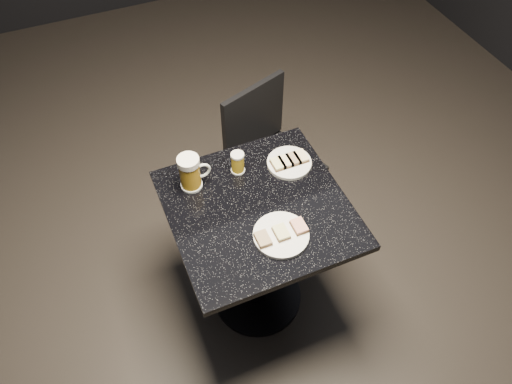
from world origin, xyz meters
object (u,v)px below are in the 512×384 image
table (258,241)px  beer_tumbler (238,162)px  plate_large (281,235)px  chair (268,154)px  beer_mug (190,172)px  plate_small (289,163)px

table → beer_tumbler: beer_tumbler is taller
plate_large → chair: size_ratio=0.25×
plate_large → beer_tumbler: (-0.03, 0.37, 0.04)m
plate_large → beer_tumbler: bearing=94.0°
plate_large → beer_mug: size_ratio=1.35×
table → plate_large: bearing=-81.2°
plate_large → table: size_ratio=0.28×
plate_small → beer_mug: (-0.42, 0.05, 0.07)m
plate_large → plate_small: bearing=59.8°
table → beer_tumbler: (-0.00, 0.21, 0.29)m
beer_mug → beer_tumbler: size_ratio=1.61×
plate_large → beer_mug: beer_mug is taller
plate_small → chair: size_ratio=0.22×
beer_mug → beer_tumbler: bearing=0.9°
beer_tumbler → chair: 0.47m
plate_small → beer_mug: bearing=173.5°
table → chair: chair is taller
plate_small → chair: 0.41m
plate_large → plate_small: 0.37m
table → beer_tumbler: bearing=90.3°
table → beer_mug: size_ratio=4.75×
beer_mug → beer_tumbler: (0.20, 0.00, -0.03)m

